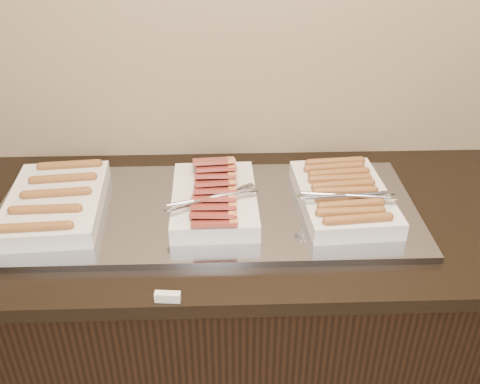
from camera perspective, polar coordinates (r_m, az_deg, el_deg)
name	(u,v)px	position (r m, az deg, el deg)	size (l,w,h in m)	color
counter	(210,324)	(1.84, -3.18, -13.92)	(2.06, 0.76, 0.90)	black
warming_tray	(207,210)	(1.54, -3.54, -1.96)	(1.20, 0.50, 0.02)	#9396A0
dish_left	(56,202)	(1.60, -19.08, -1.00)	(0.28, 0.40, 0.07)	silver
dish_center	(214,198)	(1.52, -2.79, -0.63)	(0.27, 0.38, 0.09)	silver
dish_right	(343,196)	(1.55, 10.96, -0.39)	(0.27, 0.38, 0.08)	silver
label_holder	(168,297)	(1.27, -7.72, -11.02)	(0.06, 0.02, 0.02)	silver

